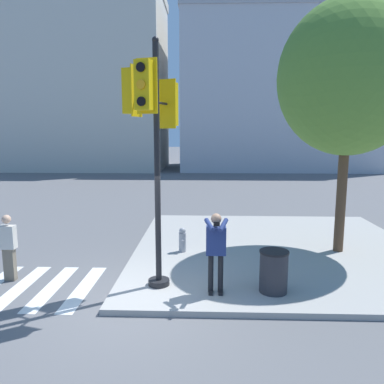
% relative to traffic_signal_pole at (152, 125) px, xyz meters
% --- Properties ---
extents(ground_plane, '(160.00, 160.00, 0.00)m').
position_rel_traffic_signal_pole_xyz_m(ground_plane, '(-0.36, -0.73, -3.53)').
color(ground_plane, '#5B5B5E').
extents(sidewalk_corner, '(8.00, 8.00, 0.13)m').
position_rel_traffic_signal_pole_xyz_m(sidewalk_corner, '(3.14, 2.77, -3.47)').
color(sidewalk_corner, '#9E9B96').
rests_on(sidewalk_corner, ground_plane).
extents(traffic_signal_pole, '(1.12, 1.44, 5.11)m').
position_rel_traffic_signal_pole_xyz_m(traffic_signal_pole, '(0.00, 0.00, 0.00)').
color(traffic_signal_pole, black).
rests_on(traffic_signal_pole, sidewalk_corner).
extents(person_photographer, '(0.50, 0.53, 1.66)m').
position_rel_traffic_signal_pole_xyz_m(person_photographer, '(1.32, -0.39, -2.41)').
color(person_photographer, black).
rests_on(person_photographer, sidewalk_corner).
extents(pedestrian_distant, '(0.34, 0.20, 1.55)m').
position_rel_traffic_signal_pole_xyz_m(pedestrian_distant, '(-3.39, 0.40, -2.71)').
color(pedestrian_distant, '#6B6051').
rests_on(pedestrian_distant, ground_plane).
extents(street_tree, '(3.66, 3.66, 6.66)m').
position_rel_traffic_signal_pole_xyz_m(street_tree, '(4.79, 2.49, 1.24)').
color(street_tree, brown).
rests_on(street_tree, sidewalk_corner).
extents(fire_hydrant, '(0.20, 0.26, 0.68)m').
position_rel_traffic_signal_pole_xyz_m(fire_hydrant, '(0.48, 2.25, -3.07)').
color(fire_hydrant, '#99999E').
rests_on(fire_hydrant, sidewalk_corner).
extents(trash_bin, '(0.60, 0.60, 0.87)m').
position_rel_traffic_signal_pole_xyz_m(trash_bin, '(2.51, -0.30, -2.96)').
color(trash_bin, '#2D2D33').
rests_on(trash_bin, sidewalk_corner).
extents(building_left, '(14.90, 9.34, 15.95)m').
position_rel_traffic_signal_pole_xyz_m(building_left, '(-10.18, 27.59, 4.46)').
color(building_left, beige).
rests_on(building_left, ground_plane).
extents(building_right, '(17.74, 10.14, 14.04)m').
position_rel_traffic_signal_pole_xyz_m(building_right, '(7.73, 28.28, 3.50)').
color(building_right, '#BCBCC1').
rests_on(building_right, ground_plane).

